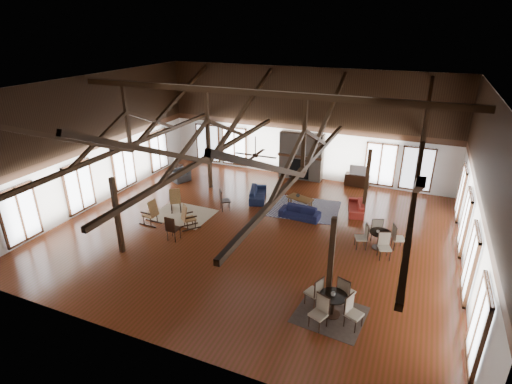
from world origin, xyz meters
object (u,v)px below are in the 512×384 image
at_px(coffee_table, 300,199).
at_px(cafe_table_far, 380,237).
at_px(cafe_table_near, 333,301).
at_px(tv_console, 357,180).
at_px(armchair, 180,175).
at_px(sofa_navy_left, 258,194).
at_px(sofa_orange, 356,207).
at_px(sofa_navy_front, 300,213).

relative_size(coffee_table, cafe_table_far, 0.69).
xyz_separation_m(coffee_table, cafe_table_far, (3.95, -2.45, 0.09)).
distance_m(cafe_table_near, tv_console, 10.73).
bearing_deg(coffee_table, armchair, -166.04).
height_order(sofa_navy_left, sofa_orange, sofa_navy_left).
bearing_deg(armchair, coffee_table, -71.24).
xyz_separation_m(sofa_orange, armchair, (-9.68, 0.20, 0.07)).
xyz_separation_m(sofa_navy_left, cafe_table_far, (6.15, -2.51, 0.22)).
xyz_separation_m(coffee_table, cafe_table_near, (3.15, -6.95, 0.09)).
bearing_deg(sofa_navy_left, cafe_table_far, -130.11).
bearing_deg(armchair, tv_console, -47.50).
distance_m(coffee_table, tv_console, 4.24).
xyz_separation_m(sofa_orange, coffee_table, (-2.56, -0.46, 0.16)).
relative_size(sofa_navy_front, cafe_table_near, 0.93).
bearing_deg(sofa_navy_front, sofa_orange, 38.64).
distance_m(sofa_navy_front, cafe_table_near, 6.45).
height_order(armchair, cafe_table_near, cafe_table_near).
bearing_deg(tv_console, sofa_orange, -80.89).
distance_m(sofa_navy_left, coffee_table, 2.20).
relative_size(sofa_navy_left, sofa_orange, 1.10).
relative_size(sofa_navy_left, tv_console, 1.47).
bearing_deg(armchair, sofa_navy_front, -79.59).
height_order(sofa_navy_left, cafe_table_far, cafe_table_far).
xyz_separation_m(sofa_navy_left, armchair, (-4.92, 0.60, 0.04)).
height_order(sofa_orange, cafe_table_near, cafe_table_near).
bearing_deg(cafe_table_far, coffee_table, 148.25).
relative_size(sofa_navy_front, armchair, 1.85).
distance_m(cafe_table_near, cafe_table_far, 4.58).
xyz_separation_m(sofa_orange, cafe_table_far, (1.39, -2.91, 0.25)).
bearing_deg(tv_console, cafe_table_near, -84.09).
height_order(sofa_navy_left, coffee_table, sofa_navy_left).
bearing_deg(sofa_navy_front, cafe_table_far, -17.06).
xyz_separation_m(sofa_navy_left, tv_console, (4.24, 3.65, 0.04)).
distance_m(sofa_navy_left, cafe_table_near, 8.82).
height_order(sofa_orange, cafe_table_far, cafe_table_far).
relative_size(sofa_navy_left, armchair, 1.94).
distance_m(sofa_navy_front, coffee_table, 1.21).
relative_size(sofa_orange, armchair, 1.76).
height_order(armchair, tv_console, tv_console).
bearing_deg(sofa_navy_left, cafe_table_near, -160.63).
xyz_separation_m(coffee_table, tv_console, (2.04, 3.71, -0.09)).
relative_size(sofa_navy_left, cafe_table_far, 0.98).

